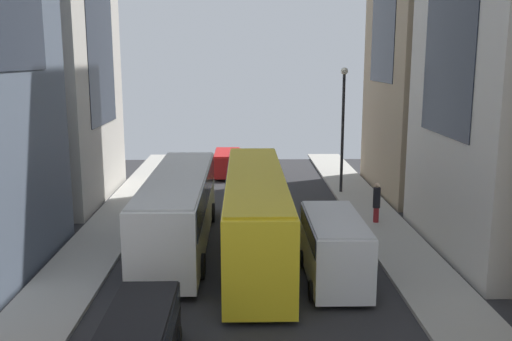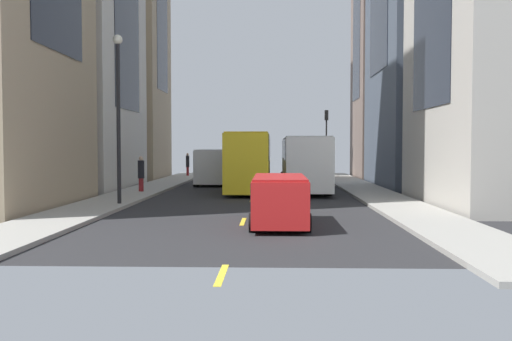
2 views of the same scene
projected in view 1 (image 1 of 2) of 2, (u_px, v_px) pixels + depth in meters
name	position (u px, v px, depth m)	size (l,w,h in m)	color
ground_plane	(247.00, 231.00, 28.27)	(40.49, 40.49, 0.00)	#28282B
sidewalk_west	(108.00, 230.00, 28.10)	(2.74, 44.00, 0.15)	#9E9B93
sidewalk_east	(384.00, 228.00, 28.41)	(2.74, 44.00, 0.15)	#9E9B93
lane_stripe_2	(247.00, 260.00, 24.15)	(0.16, 2.00, 0.01)	yellow
lane_stripe_3	(246.00, 208.00, 32.39)	(0.16, 2.00, 0.01)	yellow
lane_stripe_4	(246.00, 178.00, 40.63)	(0.16, 2.00, 0.01)	yellow
lane_stripe_5	(245.00, 158.00, 48.86)	(0.16, 2.00, 0.01)	yellow
building_west_2	(27.00, 27.00, 32.66)	(8.44, 10.79, 20.40)	#B7B2A8
city_bus_white	(179.00, 204.00, 25.52)	(2.80, 12.50, 3.35)	silver
streetcar_yellow	(255.00, 206.00, 24.62)	(2.70, 14.27, 3.59)	yellow
delivery_van_white	(334.00, 244.00, 21.48)	(2.25, 5.24, 2.58)	white
car_red_0	(227.00, 161.00, 41.41)	(2.01, 4.52, 1.75)	red
car_black_1	(138.00, 339.00, 15.26)	(1.95, 4.70, 1.74)	black
pedestrian_crossing_near	(377.00, 201.00, 29.00)	(0.37, 0.37, 2.07)	maroon
streetlamp_near	(343.00, 118.00, 35.00)	(0.44, 0.44, 7.74)	black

